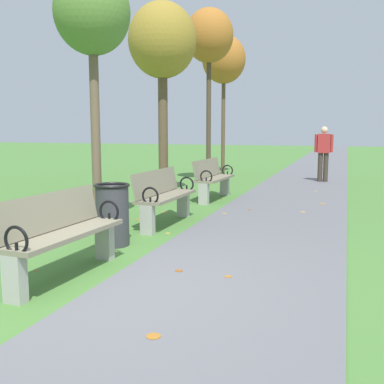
{
  "coord_description": "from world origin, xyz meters",
  "views": [
    {
      "loc": [
        2.3,
        -3.88,
        1.56
      ],
      "look_at": [
        -0.05,
        2.97,
        0.55
      ],
      "focal_mm": 42.15,
      "sensor_mm": 36.0,
      "label": 1
    }
  ],
  "objects_px": {
    "tree_2": "(92,17)",
    "pedestrian_walking": "(324,151)",
    "tree_4": "(209,38)",
    "park_bench_3": "(213,178)",
    "park_bench_1": "(61,233)",
    "park_bench_2": "(164,195)",
    "tree_5": "(224,60)",
    "tree_3": "(162,43)",
    "trash_bin": "(113,214)"
  },
  "relations": [
    {
      "from": "tree_2",
      "to": "pedestrian_walking",
      "type": "distance_m",
      "value": 8.54
    },
    {
      "from": "tree_4",
      "to": "trash_bin",
      "type": "distance_m",
      "value": 8.0
    },
    {
      "from": "park_bench_2",
      "to": "pedestrian_walking",
      "type": "height_order",
      "value": "pedestrian_walking"
    },
    {
      "from": "tree_3",
      "to": "pedestrian_walking",
      "type": "bearing_deg",
      "value": 50.12
    },
    {
      "from": "tree_2",
      "to": "pedestrian_walking",
      "type": "bearing_deg",
      "value": 68.08
    },
    {
      "from": "tree_5",
      "to": "trash_bin",
      "type": "xyz_separation_m",
      "value": [
        1.06,
        -9.68,
        -3.41
      ]
    },
    {
      "from": "park_bench_2",
      "to": "tree_2",
      "type": "relative_size",
      "value": 0.41
    },
    {
      "from": "park_bench_3",
      "to": "park_bench_2",
      "type": "bearing_deg",
      "value": -90.0
    },
    {
      "from": "pedestrian_walking",
      "to": "park_bench_3",
      "type": "bearing_deg",
      "value": -117.2
    },
    {
      "from": "tree_4",
      "to": "park_bench_1",
      "type": "bearing_deg",
      "value": -83.66
    },
    {
      "from": "park_bench_2",
      "to": "tree_5",
      "type": "height_order",
      "value": "tree_5"
    },
    {
      "from": "park_bench_2",
      "to": "tree_3",
      "type": "height_order",
      "value": "tree_3"
    },
    {
      "from": "tree_2",
      "to": "pedestrian_walking",
      "type": "xyz_separation_m",
      "value": [
        3.07,
        7.62,
        -2.31
      ]
    },
    {
      "from": "park_bench_1",
      "to": "tree_3",
      "type": "relative_size",
      "value": 0.37
    },
    {
      "from": "tree_2",
      "to": "tree_5",
      "type": "bearing_deg",
      "value": 91.98
    },
    {
      "from": "tree_3",
      "to": "tree_2",
      "type": "bearing_deg",
      "value": -84.55
    },
    {
      "from": "park_bench_1",
      "to": "park_bench_2",
      "type": "bearing_deg",
      "value": 90.0
    },
    {
      "from": "tree_2",
      "to": "pedestrian_walking",
      "type": "height_order",
      "value": "tree_2"
    },
    {
      "from": "park_bench_3",
      "to": "tree_3",
      "type": "relative_size",
      "value": 0.37
    },
    {
      "from": "park_bench_2",
      "to": "pedestrian_walking",
      "type": "xyz_separation_m",
      "value": [
        2.16,
        7.06,
        0.44
      ]
    },
    {
      "from": "tree_3",
      "to": "trash_bin",
      "type": "distance_m",
      "value": 5.5
    },
    {
      "from": "tree_3",
      "to": "tree_5",
      "type": "xyz_separation_m",
      "value": [
        0.04,
        5.24,
        0.35
      ]
    },
    {
      "from": "tree_4",
      "to": "park_bench_3",
      "type": "bearing_deg",
      "value": -71.23
    },
    {
      "from": "tree_3",
      "to": "tree_4",
      "type": "height_order",
      "value": "tree_4"
    },
    {
      "from": "park_bench_1",
      "to": "park_bench_2",
      "type": "xyz_separation_m",
      "value": [
        -0.0,
        2.83,
        0.0
      ]
    },
    {
      "from": "park_bench_3",
      "to": "pedestrian_walking",
      "type": "relative_size",
      "value": 1.0
    },
    {
      "from": "tree_4",
      "to": "tree_5",
      "type": "bearing_deg",
      "value": 95.93
    },
    {
      "from": "park_bench_1",
      "to": "tree_2",
      "type": "relative_size",
      "value": 0.41
    },
    {
      "from": "pedestrian_walking",
      "to": "park_bench_2",
      "type": "bearing_deg",
      "value": -107.03
    },
    {
      "from": "park_bench_2",
      "to": "tree_5",
      "type": "bearing_deg",
      "value": 98.36
    },
    {
      "from": "tree_5",
      "to": "tree_4",
      "type": "bearing_deg",
      "value": -84.07
    },
    {
      "from": "park_bench_1",
      "to": "tree_4",
      "type": "distance_m",
      "value": 9.22
    },
    {
      "from": "pedestrian_walking",
      "to": "tree_2",
      "type": "bearing_deg",
      "value": -111.92
    },
    {
      "from": "park_bench_1",
      "to": "trash_bin",
      "type": "relative_size",
      "value": 1.93
    },
    {
      "from": "pedestrian_walking",
      "to": "trash_bin",
      "type": "relative_size",
      "value": 1.93
    },
    {
      "from": "pedestrian_walking",
      "to": "trash_bin",
      "type": "bearing_deg",
      "value": -105.17
    },
    {
      "from": "park_bench_1",
      "to": "tree_5",
      "type": "distance_m",
      "value": 11.61
    },
    {
      "from": "park_bench_2",
      "to": "park_bench_3",
      "type": "relative_size",
      "value": 0.99
    },
    {
      "from": "park_bench_3",
      "to": "tree_5",
      "type": "height_order",
      "value": "tree_5"
    },
    {
      "from": "tree_3",
      "to": "tree_5",
      "type": "height_order",
      "value": "tree_5"
    },
    {
      "from": "tree_3",
      "to": "tree_5",
      "type": "relative_size",
      "value": 0.94
    },
    {
      "from": "park_bench_3",
      "to": "tree_5",
      "type": "distance_m",
      "value": 6.44
    },
    {
      "from": "park_bench_2",
      "to": "trash_bin",
      "type": "relative_size",
      "value": 1.91
    },
    {
      "from": "tree_5",
      "to": "tree_3",
      "type": "bearing_deg",
      "value": -90.38
    },
    {
      "from": "tree_3",
      "to": "park_bench_3",
      "type": "bearing_deg",
      "value": -5.97
    },
    {
      "from": "park_bench_2",
      "to": "tree_2",
      "type": "bearing_deg",
      "value": -148.0
    },
    {
      "from": "park_bench_3",
      "to": "tree_3",
      "type": "xyz_separation_m",
      "value": [
        -1.24,
        0.13,
        3.0
      ]
    },
    {
      "from": "park_bench_1",
      "to": "pedestrian_walking",
      "type": "relative_size",
      "value": 1.0
    },
    {
      "from": "tree_4",
      "to": "trash_bin",
      "type": "bearing_deg",
      "value": -83.62
    },
    {
      "from": "park_bench_2",
      "to": "park_bench_3",
      "type": "bearing_deg",
      "value": 90.0
    }
  ]
}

